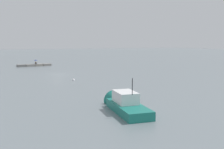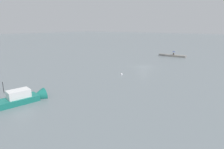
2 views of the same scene
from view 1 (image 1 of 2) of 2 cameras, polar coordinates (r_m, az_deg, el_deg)
The scene contains 6 objects.
ground_plane at distance 55.10m, azimuth -11.92°, elevation 0.05°, with size 500.00×500.00×0.00m, color slate.
seawall_pier at distance 76.20m, azimuth -16.84°, elevation 1.99°, with size 9.31×1.97×0.63m.
person_seated_brown_left at distance 76.12m, azimuth -16.51°, elevation 2.43°, with size 0.42×0.62×0.73m.
umbrella_open_navy at distance 76.17m, azimuth -16.56°, elevation 3.07°, with size 1.16×1.16×1.26m.
motorboat_teal_near at distance 25.24m, azimuth 2.57°, elevation -6.78°, with size 3.78×7.87×4.24m.
mooring_buoy_near at distance 45.24m, azimuth -8.54°, elevation -1.23°, with size 0.50×0.50×0.50m.
Camera 1 is at (16.14, 52.29, 6.40)m, focal length 41.27 mm.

